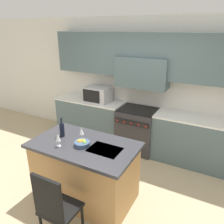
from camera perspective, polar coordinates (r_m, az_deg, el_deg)
The scene contains 11 objects.
ground_plane at distance 3.69m, azimuth -3.97°, elevation -21.01°, with size 10.00×10.00×0.00m, color tan.
back_cabinetry at distance 4.56m, azimuth 8.50°, elevation 10.02°, with size 10.00×0.46×2.70m.
back_counter at distance 4.69m, azimuth 6.73°, elevation -4.32°, with size 3.94×0.62×0.93m.
range_stove at distance 4.68m, azimuth 6.63°, elevation -4.52°, with size 0.78×0.70×0.91m.
microwave at distance 4.87m, azimuth -3.68°, elevation 4.70°, with size 0.54×0.42×0.33m.
kitchen_island at distance 3.41m, azimuth -7.02°, elevation -15.00°, with size 1.53×0.89×0.93m.
island_chair at distance 2.80m, azimuth -14.61°, elevation -22.81°, with size 0.42×0.40×1.02m.
wine_bottle at distance 3.37m, azimuth -12.94°, elevation -4.43°, with size 0.07×0.07×0.30m.
wine_glass_near at distance 3.10m, azimuth -13.92°, elevation -6.55°, with size 0.07×0.07×0.19m.
wine_glass_far at distance 3.22m, azimuth -7.96°, elevation -5.01°, with size 0.07×0.07×0.19m.
fruit_bowl at distance 3.10m, azimuth -7.82°, elevation -8.08°, with size 0.22×0.22×0.09m.
Camera 1 is at (1.49, -2.30, 2.47)m, focal length 35.00 mm.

